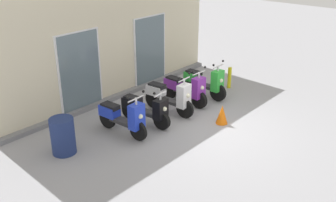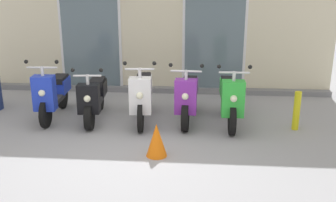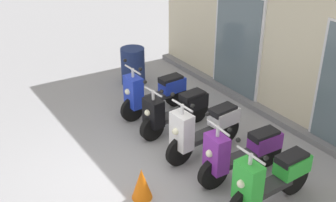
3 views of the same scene
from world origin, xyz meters
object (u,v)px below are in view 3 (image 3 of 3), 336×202
scooter_blue (153,92)px  scooter_black (175,110)px  scooter_purple (241,152)px  scooter_white (203,128)px  traffic_cone (142,184)px  trash_bin (133,66)px  scooter_green (270,179)px

scooter_blue → scooter_black: size_ratio=1.00×
scooter_blue → scooter_purple: (2.57, 0.05, -0.03)m
scooter_black → scooter_white: bearing=-3.4°
traffic_cone → trash_bin: 4.14m
scooter_green → traffic_cone: (-1.19, -1.44, -0.24)m
scooter_white → scooter_blue: bearing=177.9°
scooter_green → traffic_cone: scooter_green is taller
scooter_black → traffic_cone: 2.05m
scooter_blue → scooter_purple: scooter_blue is taller
scooter_blue → scooter_black: scooter_blue is taller
scooter_blue → traffic_cone: size_ratio=3.07×
traffic_cone → scooter_purple: bearing=75.2°
scooter_green → trash_bin: (-4.86, 0.47, -0.06)m
scooter_purple → scooter_green: 0.79m
scooter_purple → trash_bin: scooter_purple is taller
scooter_blue → scooter_green: scooter_blue is taller
scooter_white → scooter_green: 1.61m
scooter_green → traffic_cone: 1.89m
scooter_green → scooter_purple: bearing=169.2°
traffic_cone → scooter_blue: bearing=144.3°
scooter_blue → scooter_white: 1.72m
scooter_blue → scooter_green: size_ratio=1.00×
scooter_white → trash_bin: (-3.25, 0.44, -0.09)m
scooter_purple → trash_bin: 4.10m
scooter_black → scooter_purple: scooter_purple is taller
scooter_black → scooter_purple: 1.77m
scooter_black → traffic_cone: (1.35, -1.53, -0.17)m
scooter_white → scooter_green: size_ratio=1.03×
scooter_white → scooter_purple: bearing=7.7°
scooter_blue → trash_bin: scooter_blue is taller
scooter_white → scooter_purple: 0.85m
scooter_black → scooter_white: size_ratio=0.97×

